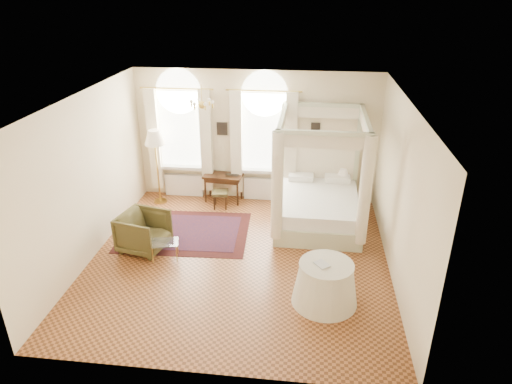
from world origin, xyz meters
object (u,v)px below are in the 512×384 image
Objects in this scene: nightstand at (341,196)px; coffee_table at (165,244)px; stool at (220,194)px; side_table at (325,283)px; canopy_bed at (319,201)px; writing_desk at (223,179)px; floor_lamp at (155,141)px; armchair at (144,232)px.

coffee_table is (-3.68, -2.81, 0.05)m from nightstand.
stool is 0.38× the size of side_table.
writing_desk is at bearing 157.84° from canopy_bed.
coffee_table is at bearing 162.18° from side_table.
floor_lamp reaches higher than coffee_table.
writing_desk is 1.92m from floor_lamp.
canopy_bed is at bearing 30.52° from coffee_table.
nightstand is at bearing 7.33° from stool.
writing_desk is at bearing 180.00° from nightstand.
stool is 2.52m from coffee_table.
writing_desk is (-2.41, 0.98, 0.03)m from canopy_bed.
writing_desk is 4.60m from side_table.
nightstand is at bearing 59.45° from canopy_bed.
coffee_table is at bearing -70.16° from floor_lamp.
armchair reaches higher than stool.
floor_lamp is (-4.02, 0.73, 1.04)m from canopy_bed.
armchair is at bearing -149.12° from nightstand.
stool reaches higher than coffee_table.
coffee_table is (-0.69, -2.81, -0.28)m from writing_desk.
canopy_bed is 2.58× the size of writing_desk.
canopy_bed is 3.61m from coffee_table.
coffee_table is 3.01m from floor_lamp.
writing_desk is at bearing 8.95° from floor_lamp.
stool is at bearing 74.21° from coffee_table.
nightstand is 1.31× the size of stool.
writing_desk reaches higher than coffee_table.
canopy_bed is 2.60m from writing_desk.
side_table is at bearing -17.82° from coffee_table.
floor_lamp is at bearing -171.05° from writing_desk.
floor_lamp is (-1.61, 0.13, 1.27)m from stool.
nightstand reaches higher than stool.
nightstand is 0.63× the size of armchair.
canopy_bed reaches higher than nightstand.
armchair is at bearing 160.54° from side_table.
canopy_bed reaches higher than writing_desk.
canopy_bed is at bearing -22.16° from writing_desk.
writing_desk is at bearing 76.16° from coffee_table.
floor_lamp is (-4.60, -0.25, 1.35)m from nightstand.
floor_lamp reaches higher than nightstand.
floor_lamp is 5.61m from side_table.
coffee_table is at bearing -103.84° from writing_desk.
armchair is at bearing -119.71° from stool.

